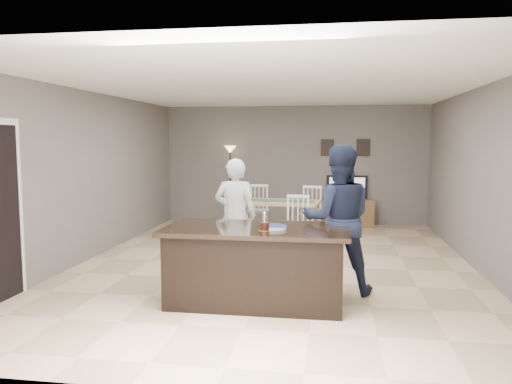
# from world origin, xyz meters

# --- Properties ---
(floor) EXTENTS (8.00, 8.00, 0.00)m
(floor) POSITION_xyz_m (0.00, 0.00, 0.00)
(floor) COLOR #D2AB86
(floor) RESTS_ON ground
(room_shell) EXTENTS (8.00, 8.00, 8.00)m
(room_shell) POSITION_xyz_m (0.00, 0.00, 1.68)
(room_shell) COLOR slate
(room_shell) RESTS_ON floor
(kitchen_island) EXTENTS (2.15, 1.10, 0.90)m
(kitchen_island) POSITION_xyz_m (0.00, -1.80, 0.45)
(kitchen_island) COLOR black
(kitchen_island) RESTS_ON floor
(tv_console) EXTENTS (1.20, 0.40, 0.60)m
(tv_console) POSITION_xyz_m (1.20, 3.77, 0.30)
(tv_console) COLOR brown
(tv_console) RESTS_ON floor
(television) EXTENTS (0.91, 0.12, 0.53)m
(television) POSITION_xyz_m (1.20, 3.84, 0.86)
(television) COLOR black
(television) RESTS_ON tv_console
(tv_screen_glow) EXTENTS (0.78, 0.00, 0.78)m
(tv_screen_glow) POSITION_xyz_m (1.20, 3.76, 0.87)
(tv_screen_glow) COLOR orange
(tv_screen_glow) RESTS_ON tv_console
(picture_frames) EXTENTS (1.10, 0.02, 0.38)m
(picture_frames) POSITION_xyz_m (1.15, 3.98, 1.75)
(picture_frames) COLOR black
(picture_frames) RESTS_ON room_shell
(woman) EXTENTS (0.61, 0.41, 1.66)m
(woman) POSITION_xyz_m (-0.51, -0.45, 0.83)
(woman) COLOR silver
(woman) RESTS_ON floor
(man) EXTENTS (0.96, 0.77, 1.86)m
(man) POSITION_xyz_m (0.95, -1.25, 0.93)
(man) COLOR #192138
(man) RESTS_ON floor
(birthday_cake) EXTENTS (0.14, 0.14, 0.21)m
(birthday_cake) POSITION_xyz_m (0.12, -2.00, 0.95)
(birthday_cake) COLOR gold
(birthday_cake) RESTS_ON kitchen_island
(plate_stack) EXTENTS (0.27, 0.27, 0.04)m
(plate_stack) POSITION_xyz_m (0.23, -1.87, 0.92)
(plate_stack) COLOR white
(plate_stack) RESTS_ON kitchen_island
(dining_table) EXTENTS (1.71, 1.97, 0.99)m
(dining_table) POSITION_xyz_m (-0.17, 1.87, 0.63)
(dining_table) COLOR #A28358
(dining_table) RESTS_ON floor
(floor_lamp) EXTENTS (0.27, 0.27, 1.79)m
(floor_lamp) POSITION_xyz_m (-1.47, 3.79, 1.39)
(floor_lamp) COLOR black
(floor_lamp) RESTS_ON floor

